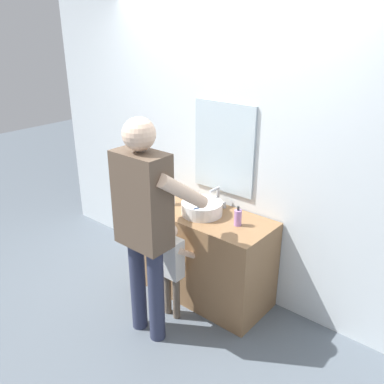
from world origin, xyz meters
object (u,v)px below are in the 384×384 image
(toothbrush_cup, at_px, (171,199))
(soap_bottle, at_px, (238,218))
(child_toddler, at_px, (172,262))
(adult_parent, at_px, (145,213))

(toothbrush_cup, bearing_deg, soap_bottle, 3.89)
(soap_bottle, bearing_deg, child_toddler, -130.41)
(toothbrush_cup, relative_size, soap_bottle, 1.25)
(toothbrush_cup, bearing_deg, adult_parent, -62.42)
(soap_bottle, xyz_separation_m, child_toddler, (-0.35, -0.41, -0.36))
(toothbrush_cup, xyz_separation_m, soap_bottle, (0.68, 0.05, 0.01))
(soap_bottle, height_order, child_toddler, soap_bottle)
(child_toddler, height_order, adult_parent, adult_parent)
(soap_bottle, relative_size, child_toddler, 0.19)
(toothbrush_cup, relative_size, child_toddler, 0.24)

